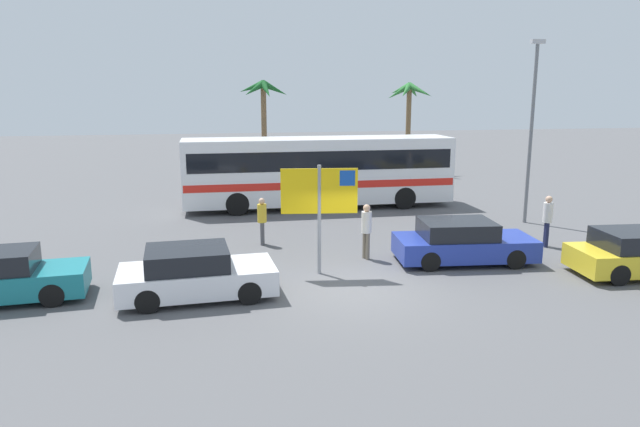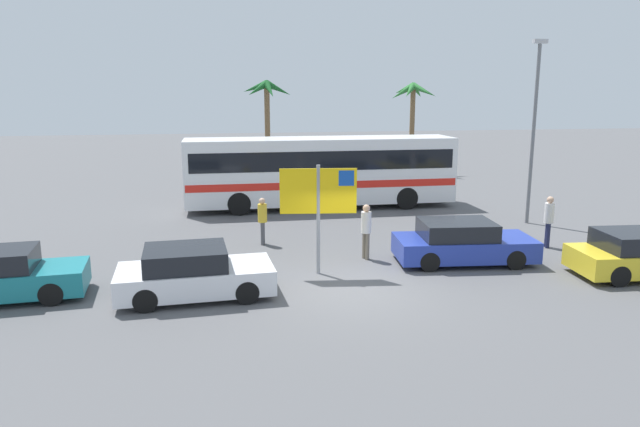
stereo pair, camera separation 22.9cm
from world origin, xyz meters
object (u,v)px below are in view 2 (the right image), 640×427
(bus_front_coach, at_px, (321,169))
(pedestrian_crossing_lot, at_px, (366,227))
(car_teal, at_px, (0,276))
(ferry_sign, at_px, (320,195))
(pedestrian_near_sign, at_px, (262,217))
(car_blue, at_px, (462,243))
(pedestrian_by_bus, at_px, (549,217))
(car_white, at_px, (193,273))

(bus_front_coach, bearing_deg, pedestrian_crossing_lot, -90.36)
(bus_front_coach, xyz_separation_m, car_teal, (-10.16, -10.49, -1.15))
(ferry_sign, distance_m, pedestrian_near_sign, 4.08)
(bus_front_coach, relative_size, pedestrian_near_sign, 7.35)
(car_teal, relative_size, pedestrian_crossing_lot, 2.34)
(car_blue, relative_size, pedestrian_near_sign, 2.66)
(ferry_sign, distance_m, pedestrian_by_bus, 8.38)
(car_white, bearing_deg, ferry_sign, 17.56)
(pedestrian_crossing_lot, distance_m, pedestrian_near_sign, 3.89)
(bus_front_coach, relative_size, car_white, 2.98)
(car_teal, distance_m, pedestrian_near_sign, 8.27)
(car_white, height_order, car_teal, same)
(car_blue, bearing_deg, car_white, -162.73)
(ferry_sign, xyz_separation_m, car_teal, (-8.41, -0.77, -1.69))
(bus_front_coach, bearing_deg, pedestrian_near_sign, -117.07)
(pedestrian_by_bus, relative_size, pedestrian_crossing_lot, 1.00)
(car_teal, height_order, pedestrian_near_sign, pedestrian_near_sign)
(ferry_sign, distance_m, car_white, 4.18)
(car_white, bearing_deg, pedestrian_near_sign, 62.79)
(pedestrian_near_sign, bearing_deg, bus_front_coach, -107.91)
(bus_front_coach, xyz_separation_m, pedestrian_crossing_lot, (-0.05, -8.50, -0.74))
(car_teal, distance_m, pedestrian_by_bus, 16.71)
(bus_front_coach, relative_size, car_blue, 2.76)
(ferry_sign, relative_size, pedestrian_crossing_lot, 1.81)
(pedestrian_by_bus, height_order, pedestrian_crossing_lot, pedestrian_by_bus)
(ferry_sign, bearing_deg, bus_front_coach, 86.58)
(bus_front_coach, bearing_deg, ferry_sign, -100.20)
(car_teal, height_order, pedestrian_by_bus, pedestrian_by_bus)
(pedestrian_near_sign, bearing_deg, car_white, 75.33)
(car_blue, height_order, pedestrian_near_sign, pedestrian_near_sign)
(car_teal, bearing_deg, pedestrian_crossing_lot, 6.57)
(bus_front_coach, xyz_separation_m, ferry_sign, (-1.75, -9.72, 0.54))
(bus_front_coach, distance_m, pedestrian_crossing_lot, 8.53)
(ferry_sign, height_order, pedestrian_near_sign, ferry_sign)
(car_blue, bearing_deg, pedestrian_by_bus, 23.47)
(car_blue, distance_m, pedestrian_near_sign, 6.77)
(car_white, distance_m, pedestrian_near_sign, 5.43)
(car_white, height_order, pedestrian_near_sign, pedestrian_near_sign)
(bus_front_coach, distance_m, pedestrian_near_sign, 6.93)
(ferry_sign, bearing_deg, car_blue, 10.81)
(bus_front_coach, relative_size, pedestrian_by_bus, 6.82)
(bus_front_coach, bearing_deg, car_white, -115.65)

